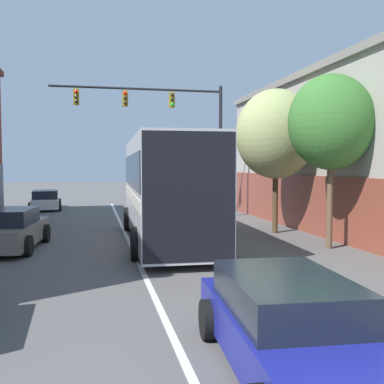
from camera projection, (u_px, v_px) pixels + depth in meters
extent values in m
cube|color=silver|center=(135.00, 253.00, 14.28)|extent=(0.14, 38.66, 0.01)
cube|color=brown|center=(314.00, 205.00, 18.33)|extent=(0.24, 19.74, 2.40)
cube|color=#B7B7BC|center=(165.00, 188.00, 16.49)|extent=(2.82, 10.27, 3.52)
cube|color=black|center=(165.00, 171.00, 16.46)|extent=(2.86, 10.07, 1.13)
cube|color=beige|center=(165.00, 195.00, 16.51)|extent=(2.85, 10.17, 0.35)
cube|color=black|center=(189.00, 197.00, 11.51)|extent=(2.43, 0.14, 3.38)
cylinder|color=black|center=(128.00, 219.00, 19.46)|extent=(0.33, 1.01, 1.00)
cylinder|color=black|center=(185.00, 218.00, 19.91)|extent=(0.33, 1.01, 1.00)
cylinder|color=black|center=(136.00, 243.00, 13.25)|extent=(0.33, 1.01, 1.00)
cylinder|color=black|center=(219.00, 241.00, 13.71)|extent=(0.33, 1.01, 1.00)
cube|color=navy|center=(293.00, 341.00, 5.93)|extent=(1.96, 4.71, 0.61)
cube|color=black|center=(286.00, 294.00, 6.17)|extent=(1.69, 2.49, 0.50)
cylinder|color=black|center=(208.00, 319.00, 7.22)|extent=(0.26, 0.66, 0.64)
cylinder|color=black|center=(310.00, 314.00, 7.48)|extent=(0.26, 0.66, 0.64)
cube|color=slate|center=(8.00, 234.00, 15.01)|extent=(2.28, 4.39, 0.68)
cube|color=black|center=(6.00, 217.00, 14.77)|extent=(1.92, 2.36, 0.52)
cylinder|color=black|center=(46.00, 233.00, 16.43)|extent=(0.29, 0.67, 0.65)
cylinder|color=black|center=(28.00, 246.00, 13.83)|extent=(0.29, 0.67, 0.65)
cube|color=silver|center=(46.00, 203.00, 28.90)|extent=(1.98, 4.64, 0.55)
cube|color=black|center=(45.00, 194.00, 28.65)|extent=(1.69, 2.46, 0.52)
cylinder|color=black|center=(33.00, 203.00, 30.01)|extent=(0.26, 0.59, 0.57)
cylinder|color=black|center=(59.00, 203.00, 30.50)|extent=(0.26, 0.59, 0.57)
cylinder|color=black|center=(30.00, 207.00, 27.32)|extent=(0.26, 0.59, 0.57)
cylinder|color=black|center=(59.00, 206.00, 27.81)|extent=(0.26, 0.59, 0.57)
cylinder|color=black|center=(220.00, 152.00, 24.34)|extent=(0.18, 0.18, 7.08)
cylinder|color=black|center=(138.00, 89.00, 23.21)|extent=(8.88, 0.12, 0.12)
cube|color=#9E8419|center=(172.00, 100.00, 23.61)|extent=(0.28, 0.24, 0.80)
sphere|color=black|center=(172.00, 95.00, 23.45)|extent=(0.18, 0.18, 0.18)
sphere|color=black|center=(172.00, 100.00, 23.47)|extent=(0.18, 0.18, 0.18)
sphere|color=green|center=(172.00, 104.00, 23.48)|extent=(0.18, 0.18, 0.18)
cube|color=#9E8419|center=(125.00, 99.00, 23.09)|extent=(0.28, 0.24, 0.80)
sphere|color=red|center=(125.00, 93.00, 22.93)|extent=(0.18, 0.18, 0.18)
sphere|color=black|center=(125.00, 98.00, 22.95)|extent=(0.18, 0.18, 0.18)
sphere|color=black|center=(125.00, 103.00, 22.96)|extent=(0.18, 0.18, 0.18)
cube|color=#9E8419|center=(76.00, 97.00, 22.57)|extent=(0.28, 0.24, 0.80)
sphere|color=red|center=(76.00, 92.00, 22.41)|extent=(0.18, 0.18, 0.18)
sphere|color=black|center=(76.00, 97.00, 22.43)|extent=(0.18, 0.18, 0.18)
sphere|color=black|center=(76.00, 102.00, 22.44)|extent=(0.18, 0.18, 0.18)
cylinder|color=brown|center=(330.00, 204.00, 15.08)|extent=(0.21, 0.21, 3.02)
ellipsoid|color=#38702D|center=(331.00, 122.00, 14.92)|extent=(2.90, 2.61, 3.19)
cylinder|color=#4C3823|center=(275.00, 201.00, 18.66)|extent=(0.23, 0.23, 2.68)
ellipsoid|color=#99A366|center=(276.00, 134.00, 18.50)|extent=(3.36, 3.02, 3.69)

